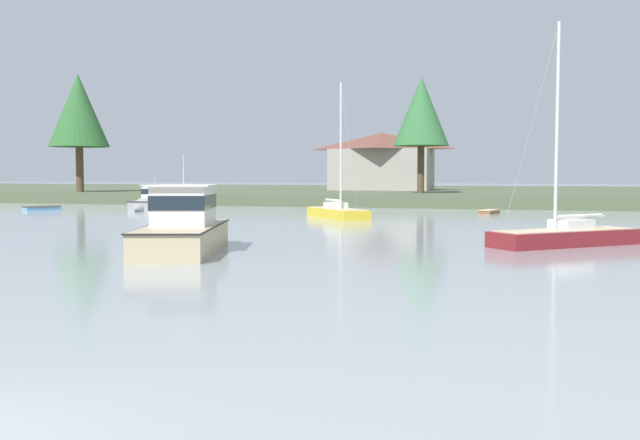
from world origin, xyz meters
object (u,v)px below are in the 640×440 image
Objects in this scene: dinghy_wood at (489,212)px; sailboat_maroon at (565,241)px; cruiser_grey at (152,204)px; cruiser_sand at (187,234)px; sailboat_yellow at (337,215)px; dinghy_skyblue at (42,209)px.

sailboat_maroon reaches higher than dinghy_wood.
cruiser_grey is at bearing 145.10° from sailboat_maroon.
cruiser_sand is 1.20× the size of cruiser_grey.
sailboat_maroon is 1.02× the size of sailboat_yellow.
dinghy_skyblue is at bearing -155.19° from cruiser_grey.
sailboat_yellow is 1.27× the size of cruiser_grey.
cruiser_grey is (-18.57, 6.91, 0.28)m from sailboat_yellow.
cruiser_grey reaches higher than dinghy_skyblue.
dinghy_skyblue is 0.32× the size of sailboat_yellow.
dinghy_skyblue is at bearing -170.81° from dinghy_wood.
sailboat_yellow is at bearing -138.24° from dinghy_wood.
sailboat_yellow is at bearing -20.40° from cruiser_grey.
sailboat_maroon reaches higher than cruiser_sand.
dinghy_wood is 0.35× the size of cruiser_grey.
sailboat_maroon is 16.56m from cruiser_sand.
sailboat_maroon is at bearing -34.90° from cruiser_grey.
sailboat_yellow is at bearing 132.00° from sailboat_maroon.
sailboat_maroon is 1.29× the size of cruiser_grey.
cruiser_sand is at bearing -58.70° from cruiser_grey.
cruiser_sand reaches higher than cruiser_grey.
cruiser_sand reaches higher than dinghy_wood.
dinghy_skyblue is at bearing 155.10° from sailboat_maroon.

